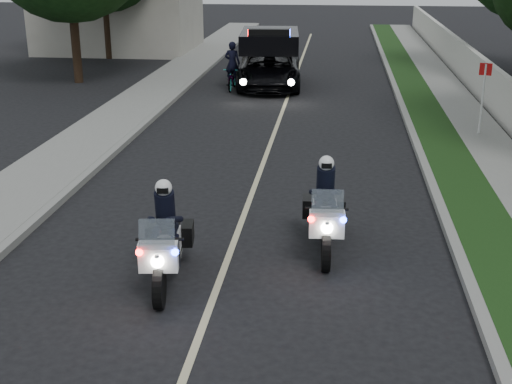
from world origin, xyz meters
TOP-DOWN VIEW (x-y plane):
  - ground at (0.00, 0.00)m, footprint 120.00×120.00m
  - curb_right at (4.10, 10.00)m, footprint 0.20×60.00m
  - grass_verge at (4.80, 10.00)m, footprint 1.20×60.00m
  - sidewalk_right at (6.10, 10.00)m, footprint 1.40×60.00m
  - curb_left at (-4.10, 10.00)m, footprint 0.20×60.00m
  - sidewalk_left at (-5.20, 10.00)m, footprint 2.00×60.00m
  - lane_marking at (0.00, 10.00)m, footprint 0.12×50.00m
  - police_moto_left at (-0.87, -0.83)m, footprint 0.98×2.14m
  - police_moto_right at (1.70, 0.80)m, footprint 0.84×2.11m
  - police_suv at (-0.89, 16.47)m, footprint 2.83×5.43m
  - bicycle at (-2.27, 15.67)m, footprint 0.59×1.68m
  - cyclist at (-2.27, 15.67)m, footprint 0.65×0.48m
  - sign_post at (6.00, 9.25)m, footprint 0.45×0.45m
  - tree_left_near at (-8.88, 16.50)m, footprint 8.82×8.82m
  - tree_left_far at (-9.73, 23.09)m, footprint 8.13×8.13m

SIDE VIEW (x-z plane):
  - ground at x=0.00m, z-range 0.00..0.00m
  - police_moto_left at x=-0.87m, z-range -0.88..0.88m
  - police_moto_right at x=1.70m, z-range -0.88..0.88m
  - police_suv at x=-0.89m, z-range -1.28..1.28m
  - bicycle at x=-2.27m, z-range -0.44..0.44m
  - cyclist at x=-2.27m, z-range -0.84..0.84m
  - sign_post at x=6.00m, z-range -1.13..1.13m
  - tree_left_near at x=-8.88m, z-range -5.59..5.59m
  - tree_left_far at x=-9.73m, z-range -5.24..5.24m
  - lane_marking at x=0.00m, z-range 0.00..0.01m
  - curb_right at x=4.10m, z-range 0.00..0.15m
  - curb_left at x=-4.10m, z-range 0.00..0.15m
  - grass_verge at x=4.80m, z-range 0.00..0.16m
  - sidewalk_right at x=6.10m, z-range 0.00..0.16m
  - sidewalk_left at x=-5.20m, z-range 0.00..0.16m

